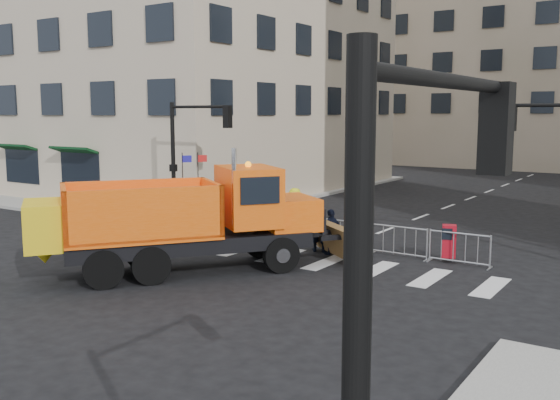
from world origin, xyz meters
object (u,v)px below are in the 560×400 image
Objects in this scene: cop_a at (319,226)px; cop_c at (331,232)px; plow_truck at (181,217)px; worker at (295,208)px; newspaper_box at (449,241)px; cop_b at (318,228)px.

cop_c is (0.55, -0.10, -0.12)m from cop_a.
plow_truck is at bearing -12.77° from cop_c.
cop_a is at bearing -41.84° from worker.
newspaper_box is (6.51, 5.98, -1.04)m from plow_truck.
cop_b is (-0.18, 0.26, -0.12)m from cop_a.
plow_truck is 5.57m from cop_b.
cop_a is at bearing 12.74° from plow_truck.
worker is (-3.39, 2.98, 0.18)m from cop_c.
cop_a is 0.34m from cop_b.
worker is (-0.69, 7.75, -0.75)m from plow_truck.
cop_c is 0.97× the size of worker.
cop_b is at bearing -99.16° from cop_c.
cop_c is (2.70, 4.77, -0.93)m from plow_truck.
plow_truck is 6.00× the size of cop_c.
worker is at bearing -57.45° from cop_a.
worker is at bearing 41.58° from plow_truck.
newspaper_box is (3.81, 1.21, -0.11)m from cop_c.
plow_truck reaches higher than cop_a.
cop_a is 1.70× the size of newspaper_box.
cop_b reaches higher than newspaper_box.
plow_truck is at bearing 56.08° from cop_b.
cop_c is 1.47× the size of newspaper_box.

